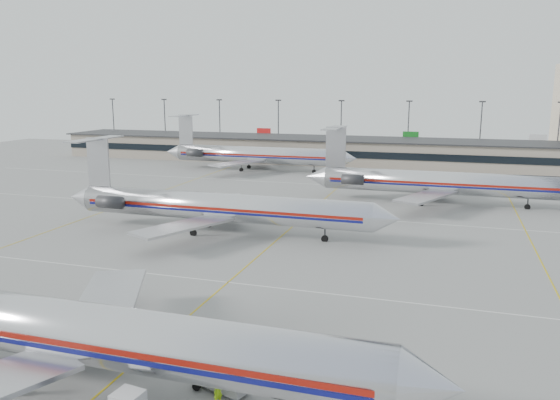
% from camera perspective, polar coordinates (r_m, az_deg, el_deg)
% --- Properties ---
extents(ground, '(260.00, 260.00, 0.00)m').
position_cam_1_polar(ground, '(45.33, -10.46, -12.64)').
color(ground, gray).
rests_on(ground, ground).
extents(apron_markings, '(160.00, 0.15, 0.02)m').
position_cam_1_polar(apron_markings, '(53.69, -5.46, -8.56)').
color(apron_markings, silver).
rests_on(apron_markings, ground).
extents(terminal, '(162.00, 17.00, 6.25)m').
position_cam_1_polar(terminal, '(136.66, 8.93, 5.05)').
color(terminal, gray).
rests_on(terminal, ground).
extents(light_mast_row, '(163.60, 0.40, 15.28)m').
position_cam_1_polar(light_mast_row, '(150.01, 9.80, 7.68)').
color(light_mast_row, '#38383D').
rests_on(light_mast_row, ground).
extents(jet_foreground, '(47.89, 28.20, 12.54)m').
position_cam_1_polar(jet_foreground, '(38.20, -22.53, -12.19)').
color(jet_foreground, silver).
rests_on(jet_foreground, ground).
extents(jet_second_row, '(45.77, 26.95, 11.98)m').
position_cam_1_polar(jet_second_row, '(71.03, -6.87, -0.65)').
color(jet_second_row, silver).
rests_on(jet_second_row, ground).
extents(jet_third_row, '(44.69, 27.49, 12.22)m').
position_cam_1_polar(jet_third_row, '(91.66, 15.94, 1.80)').
color(jet_third_row, silver).
rests_on(jet_third_row, ground).
extents(jet_back_row, '(45.62, 28.06, 12.47)m').
position_cam_1_polar(jet_back_row, '(124.58, -2.80, 4.77)').
color(jet_back_row, silver).
rests_on(jet_back_row, ground).
extents(belt_loader, '(4.64, 2.50, 2.37)m').
position_cam_1_polar(belt_loader, '(35.95, -6.10, -18.22)').
color(belt_loader, gray).
rests_on(belt_loader, ground).
extents(ramp_worker_near, '(0.67, 0.73, 1.67)m').
position_cam_1_polar(ramp_worker_near, '(34.43, -6.49, -19.30)').
color(ramp_worker_near, '#95D213').
rests_on(ramp_worker_near, ground).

